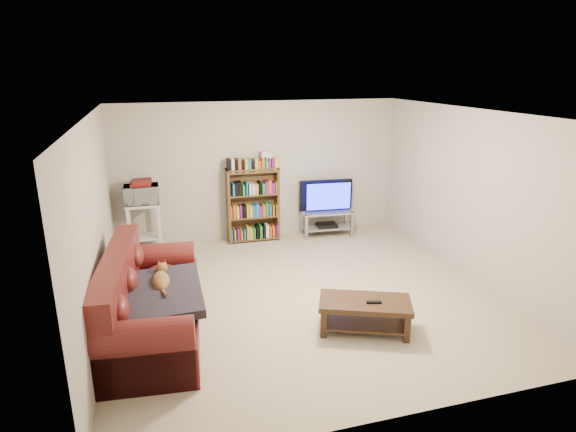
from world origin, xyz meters
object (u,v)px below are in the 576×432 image
object	(u,v)px
tv_stand	(327,219)
bookshelf	(253,204)
sofa	(145,307)
coffee_table	(365,310)

from	to	relation	value
tv_stand	bookshelf	distance (m)	1.39
tv_stand	sofa	bearing A→B (deg)	-135.75
coffee_table	bookshelf	size ratio (longest dim) A/B	0.89
sofa	bookshelf	size ratio (longest dim) A/B	1.82
bookshelf	tv_stand	bearing A→B (deg)	-3.25
sofa	coffee_table	bearing A→B (deg)	-8.72
sofa	tv_stand	xyz separation A→B (m)	(3.18, 2.65, -0.03)
sofa	tv_stand	bearing A→B (deg)	45.32
sofa	bookshelf	world-z (taller)	bookshelf
coffee_table	tv_stand	xyz separation A→B (m)	(0.76, 3.27, 0.05)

